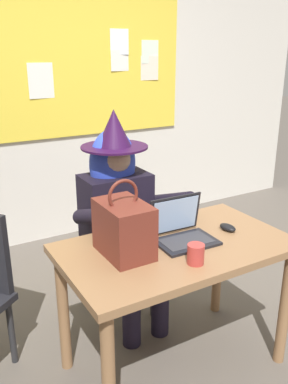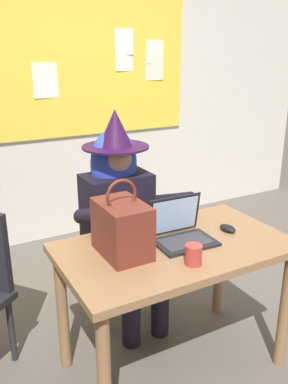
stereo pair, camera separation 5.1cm
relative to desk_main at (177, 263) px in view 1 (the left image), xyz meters
The scene contains 9 objects.
ground_plane 0.65m from the desk_main, ahead, with size 24.00×24.00×0.00m, color #5B544C.
wall_back_bulletin 2.17m from the desk_main, 86.79° to the left, with size 5.59×2.19×2.95m.
desk_main is the anchor object (origin of this frame).
chair_at_desk 0.72m from the desk_main, 91.74° to the left, with size 0.45×0.45×0.88m.
person_costumed 0.59m from the desk_main, 92.65° to the left, with size 0.59×0.67×1.35m.
laptop 0.17m from the desk_main, 33.27° to the left, with size 0.31×0.26×0.22m.
computer_mouse 0.36m from the desk_main, ahead, with size 0.06×0.10×0.03m, color black.
handbag 0.37m from the desk_main, behind, with size 0.20×0.30×0.38m.
coffee_mug 0.26m from the desk_main, 101.18° to the right, with size 0.08×0.08×0.10m, color #B23833.
Camera 1 is at (-1.21, -1.54, 1.67)m, focal length 38.14 mm.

